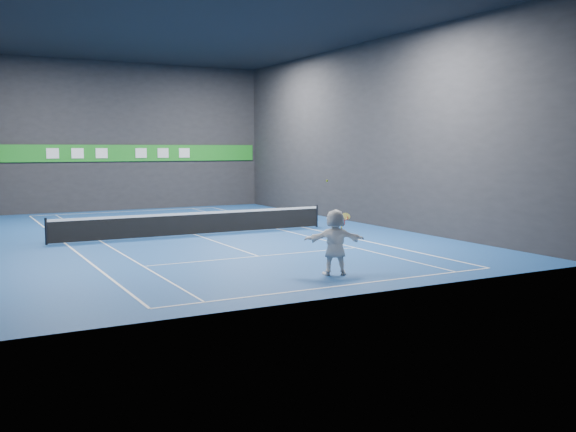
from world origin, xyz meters
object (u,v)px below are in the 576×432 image
player (335,242)px  tennis_racket (343,218)px  tennis_net (195,223)px  tennis_ball (327,181)px

player → tennis_racket: (0.32, 0.05, 0.69)m
player → tennis_net: player is taller
tennis_net → tennis_racket: 10.52m
tennis_ball → tennis_racket: bearing=-2.0°
tennis_ball → tennis_racket: 1.28m
tennis_ball → tennis_net: bearing=91.9°
player → tennis_net: bearing=-64.1°
player → tennis_racket: player is taller
tennis_net → tennis_racket: bearing=-85.0°
player → tennis_ball: (-0.26, 0.07, 1.84)m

